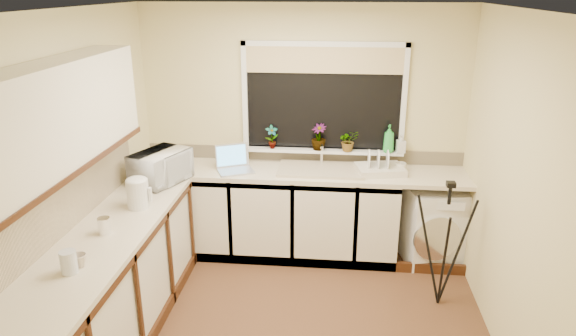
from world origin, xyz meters
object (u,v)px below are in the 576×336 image
at_px(tripod, 444,245).
at_px(glass_jug, 69,262).
at_px(kettle, 138,194).
at_px(cup_back, 401,167).
at_px(dish_rack, 380,170).
at_px(microwave, 161,167).
at_px(soap_bottle_green, 389,139).
at_px(laptop, 234,164).
at_px(steel_jar, 104,226).
at_px(plant_d, 348,141).
at_px(plant_c, 319,137).
at_px(soap_bottle_clear, 401,144).
at_px(washing_machine, 432,224).
at_px(plant_a, 272,137).
at_px(cup_left, 80,260).

relative_size(tripod, glass_jug, 7.50).
xyz_separation_m(kettle, cup_back, (2.19, 1.07, -0.07)).
bearing_deg(dish_rack, tripod, -69.05).
xyz_separation_m(microwave, soap_bottle_green, (2.08, 0.63, 0.14)).
distance_m(laptop, steel_jar, 1.58).
height_order(dish_rack, glass_jug, glass_jug).
height_order(glass_jug, steel_jar, glass_jug).
height_order(microwave, plant_d, plant_d).
bearing_deg(cup_back, plant_c, 169.10).
bearing_deg(soap_bottle_green, laptop, -170.43).
bearing_deg(soap_bottle_green, plant_d, 179.77).
distance_m(laptop, soap_bottle_clear, 1.64).
xyz_separation_m(washing_machine, plant_d, (-0.85, 0.18, 0.77)).
bearing_deg(plant_c, tripod, -41.72).
distance_m(tripod, plant_a, 1.94).
height_order(dish_rack, cup_left, cup_left).
xyz_separation_m(soap_bottle_green, cup_back, (0.12, -0.14, -0.24)).
xyz_separation_m(laptop, glass_jug, (-0.65, -1.97, 0.01)).
bearing_deg(laptop, dish_rack, -22.23).
distance_m(plant_d, soap_bottle_green, 0.39).
relative_size(laptop, dish_rack, 0.94).
bearing_deg(tripod, dish_rack, 100.72).
height_order(tripod, plant_a, plant_a).
relative_size(plant_d, soap_bottle_clear, 1.18).
bearing_deg(plant_a, soap_bottle_clear, -0.04).
bearing_deg(kettle, cup_left, -91.78).
distance_m(soap_bottle_clear, cup_back, 0.24).
height_order(tripod, steel_jar, tripod).
bearing_deg(plant_a, soap_bottle_green, -0.34).
xyz_separation_m(plant_c, soap_bottle_green, (0.68, -0.02, 0.01)).
distance_m(steel_jar, plant_d, 2.44).
height_order(soap_bottle_clear, cup_left, soap_bottle_clear).
distance_m(kettle, tripod, 2.55).
xyz_separation_m(plant_c, soap_bottle_clear, (0.80, -0.01, -0.04)).
distance_m(glass_jug, plant_a, 2.45).
distance_m(plant_c, plant_d, 0.29).
distance_m(cup_back, cup_left, 3.00).
relative_size(dish_rack, tripod, 0.39).
distance_m(laptop, soap_bottle_green, 1.53).
height_order(kettle, microwave, microwave).
bearing_deg(soap_bottle_green, tripod, -66.68).
bearing_deg(soap_bottle_clear, cup_back, -91.62).
bearing_deg(soap_bottle_green, steel_jar, -141.93).
height_order(plant_a, plant_d, plant_a).
bearing_deg(plant_d, plant_a, 179.60).
distance_m(glass_jug, cup_left, 0.09).
relative_size(washing_machine, dish_rack, 1.73).
distance_m(laptop, glass_jug, 2.08).
height_order(laptop, microwave, microwave).
height_order(glass_jug, plant_a, plant_a).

